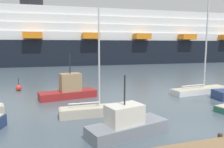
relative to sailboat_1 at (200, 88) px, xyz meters
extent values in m
plane|color=#4C5B66|center=(-8.13, -9.34, -0.55)|extent=(600.00, 600.00, 0.00)
cylinder|color=#423323|center=(-8.13, -11.64, -0.13)|extent=(0.24, 0.24, 0.83)
cube|color=white|center=(-0.01, 0.00, -0.24)|extent=(7.24, 2.34, 0.61)
cube|color=beige|center=(-0.01, 0.00, 0.09)|extent=(6.95, 2.18, 0.04)
cylinder|color=silver|center=(0.55, 0.06, 5.34)|extent=(0.17, 0.17, 10.54)
cylinder|color=silver|center=(-1.04, -0.11, 0.42)|extent=(3.20, 0.46, 0.14)
cube|color=#BCB29E|center=(-13.28, -4.22, -0.20)|extent=(5.38, 1.41, 0.69)
cube|color=beige|center=(-13.28, -4.22, 0.16)|extent=(5.16, 1.30, 0.04)
cylinder|color=silver|center=(-12.86, -4.23, 3.90)|extent=(0.13, 0.13, 7.52)
cylinder|color=silver|center=(-14.06, -4.20, 0.49)|extent=(2.41, 0.16, 0.10)
cube|color=maroon|center=(-14.64, 2.16, -0.19)|extent=(6.01, 2.77, 0.72)
cube|color=#A3845B|center=(-14.35, 2.20, 1.09)|extent=(2.28, 1.73, 1.83)
cylinder|color=#262626|center=(-14.35, 2.20, 3.01)|extent=(0.12, 0.12, 2.03)
cube|color=gray|center=(-12.17, -8.58, -0.15)|extent=(5.39, 2.98, 0.79)
cube|color=silver|center=(-12.42, -8.64, 0.82)|extent=(2.40, 1.83, 1.16)
cylinder|color=#262626|center=(-12.42, -8.64, 2.30)|extent=(0.10, 0.10, 1.79)
sphere|color=red|center=(-19.91, 7.60, -0.20)|extent=(0.69, 0.69, 0.69)
cylinder|color=black|center=(-19.91, 7.60, 0.58)|extent=(0.06, 0.06, 0.87)
cube|color=black|center=(2.24, 44.28, 2.77)|extent=(121.05, 21.31, 6.63)
cube|color=white|center=(2.24, 44.28, 7.17)|extent=(111.34, 18.93, 2.17)
cube|color=white|center=(2.24, 44.28, 9.33)|extent=(104.66, 17.80, 2.17)
cube|color=white|center=(2.24, 44.28, 11.50)|extent=(97.98, 16.66, 2.17)
cube|color=white|center=(2.24, 44.28, 13.67)|extent=(91.30, 15.52, 2.17)
cube|color=orange|center=(-19.16, 36.30, 7.17)|extent=(4.46, 3.53, 1.52)
cube|color=orange|center=(-5.11, 35.78, 7.17)|extent=(4.46, 3.53, 1.52)
cube|color=orange|center=(8.94, 35.26, 7.17)|extent=(4.46, 3.53, 1.52)
cube|color=orange|center=(22.99, 34.74, 7.17)|extent=(4.46, 3.53, 1.52)
camera|label=1|loc=(-16.89, -20.57, 4.96)|focal=35.37mm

